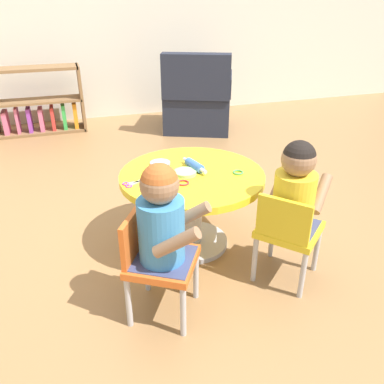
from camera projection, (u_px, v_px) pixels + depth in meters
name	position (u px, v px, depth m)	size (l,w,h in m)	color
ground_plane	(192.00, 243.00, 2.50)	(10.00, 10.00, 0.00)	#9E7247
craft_table	(192.00, 192.00, 2.34)	(0.83, 0.83, 0.48)	silver
child_chair_left	(155.00, 259.00, 1.85)	(0.41, 0.41, 0.54)	#B7B7BC
seated_child_left	(162.00, 218.00, 1.74)	(0.43, 0.41, 0.51)	#3F4772
child_chair_right	(287.00, 231.00, 2.06)	(0.42, 0.42, 0.54)	#B7B7BC
seated_child_right	(295.00, 189.00, 1.99)	(0.44, 0.43, 0.51)	#3F4772
bookshelf_low	(39.00, 106.00, 4.28)	(0.93, 0.28, 0.70)	olive
armchair_dark	(198.00, 102.00, 4.38)	(0.93, 0.94, 0.85)	#232838
rolling_pin	(195.00, 165.00, 2.32)	(0.08, 0.23, 0.05)	#3F72CC
craft_scissors	(132.00, 184.00, 2.15)	(0.14, 0.10, 0.01)	silver
playdough_blob_0	(160.00, 163.00, 2.39)	(0.12, 0.12, 0.01)	pink
playdough_blob_1	(185.00, 172.00, 2.27)	(0.13, 0.13, 0.02)	#B2E58C
cookie_cutter_0	(166.00, 169.00, 2.32)	(0.05, 0.05, 0.01)	red
cookie_cutter_1	(183.00, 183.00, 2.16)	(0.07, 0.07, 0.01)	red
cookie_cutter_2	(238.00, 172.00, 2.28)	(0.06, 0.06, 0.01)	#4CB259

